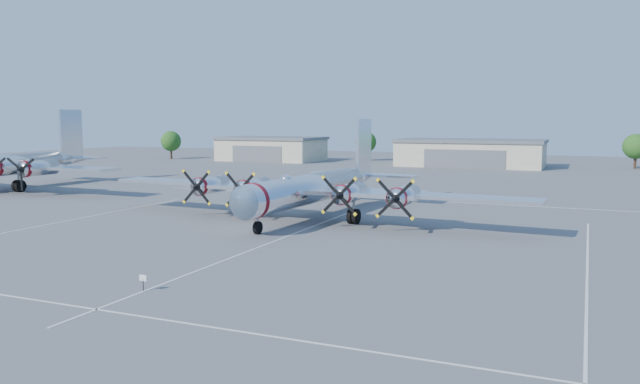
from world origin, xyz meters
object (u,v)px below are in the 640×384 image
at_px(tree_west, 366,142).
at_px(main_bomber_b29, 313,217).
at_px(tree_east, 636,146).
at_px(hangar_center, 470,153).
at_px(bomber_west, 5,189).
at_px(hangar_west, 272,149).
at_px(info_placard, 143,280).
at_px(tree_far_west, 171,141).

distance_m(tree_west, main_bomber_b29, 84.43).
bearing_deg(tree_west, tree_east, -2.08).
xyz_separation_m(hangar_center, tree_east, (30.00, 6.04, 1.51)).
distance_m(hangar_center, bomber_west, 83.86).
height_order(hangar_west, info_placard, hangar_west).
height_order(tree_west, main_bomber_b29, tree_west).
relative_size(bomber_west, info_placard, 45.64).
height_order(tree_west, info_placard, tree_west).
relative_size(hangar_west, main_bomber_b29, 0.53).
relative_size(tree_west, main_bomber_b29, 0.16).
height_order(tree_far_west, tree_east, same).
distance_m(hangar_west, info_placard, 109.99).
xyz_separation_m(hangar_west, bomber_west, (-5.22, -67.11, -2.71)).
relative_size(hangar_west, info_placard, 25.29).
bearing_deg(main_bomber_b29, bomber_west, 176.11).
xyz_separation_m(tree_far_west, bomber_west, (19.78, -63.14, -4.22)).
relative_size(hangar_center, main_bomber_b29, 0.68).
relative_size(tree_far_west, bomber_west, 0.16).
height_order(tree_far_west, tree_west, same).
relative_size(tree_east, main_bomber_b29, 0.16).
xyz_separation_m(hangar_west, tree_west, (20.00, 8.04, 1.51)).
xyz_separation_m(main_bomber_b29, bomber_west, (-48.14, 6.01, 0.00)).
bearing_deg(info_placard, tree_east, 74.22).
relative_size(hangar_west, tree_west, 3.40).
bearing_deg(tree_east, hangar_west, -175.40).
xyz_separation_m(tree_west, info_placard, (24.93, -108.41, -3.59)).
bearing_deg(hangar_west, tree_far_west, -170.99).
distance_m(hangar_west, bomber_west, 67.37).
height_order(tree_far_west, bomber_west, tree_far_west).
distance_m(hangar_center, tree_far_west, 70.13).
height_order(hangar_west, tree_east, tree_east).
relative_size(hangar_west, tree_far_west, 3.40).
xyz_separation_m(hangar_center, tree_west, (-25.00, 8.04, 1.51)).
xyz_separation_m(hangar_center, bomber_west, (-50.22, -67.11, -2.71)).
xyz_separation_m(hangar_west, tree_far_west, (-25.00, -3.96, 1.51)).
relative_size(tree_far_west, tree_west, 1.00).
distance_m(tree_far_west, main_bomber_b29, 97.02).
bearing_deg(main_bomber_b29, info_placard, -82.56).
xyz_separation_m(tree_far_west, main_bomber_b29, (67.92, -69.15, -4.22)).
distance_m(hangar_west, hangar_center, 45.00).
bearing_deg(tree_far_west, bomber_west, -72.60).
relative_size(hangar_center, tree_west, 4.31).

